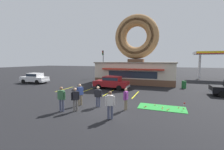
# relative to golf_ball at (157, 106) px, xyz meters

# --- Properties ---
(ground_plane) EXTENTS (160.00, 160.00, 0.00)m
(ground_plane) POSITION_rel_golf_ball_xyz_m (-3.89, -1.42, -0.05)
(ground_plane) COLOR black
(donut_shop_building) EXTENTS (12.30, 6.75, 10.96)m
(donut_shop_building) POSITION_rel_golf_ball_xyz_m (-4.20, 12.53, 3.69)
(donut_shop_building) COLOR brown
(donut_shop_building) RESTS_ON ground
(putting_mat) EXTENTS (3.45, 1.57, 0.03)m
(putting_mat) POSITION_rel_golf_ball_xyz_m (0.35, -0.16, -0.04)
(putting_mat) COLOR green
(putting_mat) RESTS_ON ground
(mini_donut_near_left) EXTENTS (0.13, 0.13, 0.04)m
(mini_donut_near_left) POSITION_rel_golf_ball_xyz_m (1.54, 0.17, -0.00)
(mini_donut_near_left) COLOR #D17F47
(mini_donut_near_left) RESTS_ON putting_mat
(mini_donut_near_right) EXTENTS (0.13, 0.13, 0.04)m
(mini_donut_near_right) POSITION_rel_golf_ball_xyz_m (-0.17, 0.29, -0.00)
(mini_donut_near_right) COLOR #D17F47
(mini_donut_near_right) RESTS_ON putting_mat
(mini_donut_mid_left) EXTENTS (0.13, 0.13, 0.04)m
(mini_donut_mid_left) POSITION_rel_golf_ball_xyz_m (0.41, -0.04, -0.00)
(mini_donut_mid_left) COLOR #E5C666
(mini_donut_mid_left) RESTS_ON putting_mat
(mini_donut_mid_centre) EXTENTS (0.13, 0.13, 0.04)m
(mini_donut_mid_centre) POSITION_rel_golf_ball_xyz_m (0.85, -0.38, -0.00)
(mini_donut_mid_centre) COLOR #A5724C
(mini_donut_mid_centre) RESTS_ON putting_mat
(mini_donut_mid_right) EXTENTS (0.13, 0.13, 0.04)m
(mini_donut_mid_right) POSITION_rel_golf_ball_xyz_m (-0.88, -0.52, -0.00)
(mini_donut_mid_right) COLOR brown
(mini_donut_mid_right) RESTS_ON putting_mat
(mini_donut_far_left) EXTENTS (0.13, 0.13, 0.04)m
(mini_donut_far_left) POSITION_rel_golf_ball_xyz_m (-0.81, -0.34, -0.00)
(mini_donut_far_left) COLOR brown
(mini_donut_far_left) RESTS_ON putting_mat
(mini_donut_far_centre) EXTENTS (0.13, 0.13, 0.04)m
(mini_donut_far_centre) POSITION_rel_golf_ball_xyz_m (0.40, -0.45, -0.00)
(mini_donut_far_centre) COLOR #D17F47
(mini_donut_far_centre) RESTS_ON putting_mat
(mini_donut_far_right) EXTENTS (0.13, 0.13, 0.04)m
(mini_donut_far_right) POSITION_rel_golf_ball_xyz_m (0.75, -0.64, -0.00)
(mini_donut_far_right) COLOR #D17F47
(mini_donut_far_right) RESTS_ON putting_mat
(mini_donut_extra) EXTENTS (0.13, 0.13, 0.04)m
(mini_donut_extra) POSITION_rel_golf_ball_xyz_m (1.88, 0.09, -0.00)
(mini_donut_extra) COLOR brown
(mini_donut_extra) RESTS_ON putting_mat
(golf_ball) EXTENTS (0.04, 0.04, 0.04)m
(golf_ball) POSITION_rel_golf_ball_xyz_m (0.00, 0.00, 0.00)
(golf_ball) COLOR white
(golf_ball) RESTS_ON putting_mat
(putting_flag_pin) EXTENTS (0.13, 0.01, 0.55)m
(putting_flag_pin) POSITION_rel_golf_ball_xyz_m (1.86, -0.18, 0.39)
(putting_flag_pin) COLOR silver
(putting_flag_pin) RESTS_ON putting_mat
(car_red) EXTENTS (4.59, 2.04, 1.60)m
(car_red) POSITION_rel_golf_ball_xyz_m (-5.98, 5.89, 0.82)
(car_red) COLOR maroon
(car_red) RESTS_ON ground
(car_white) EXTENTS (4.61, 2.09, 1.60)m
(car_white) POSITION_rel_golf_ball_xyz_m (-19.28, 6.22, 0.82)
(car_white) COLOR silver
(car_white) RESTS_ON ground
(pedestrian_blue_sweater_man) EXTENTS (0.60, 0.26, 1.60)m
(pedestrian_blue_sweater_man) POSITION_rel_golf_ball_xyz_m (-4.30, -1.57, 0.83)
(pedestrian_blue_sweater_man) COLOR #474C66
(pedestrian_blue_sweater_man) RESTS_ON ground
(pedestrian_hooded_kid) EXTENTS (0.40, 0.52, 1.73)m
(pedestrian_hooded_kid) POSITION_rel_golf_ball_xyz_m (-5.82, -1.72, 0.91)
(pedestrian_hooded_kid) COLOR #7F7056
(pedestrian_hooded_kid) RESTS_ON ground
(pedestrian_leather_jacket_man) EXTENTS (0.28, 0.59, 1.58)m
(pedestrian_leather_jacket_man) POSITION_rel_golf_ball_xyz_m (-2.10, -1.52, 0.82)
(pedestrian_leather_jacket_man) COLOR #7F7056
(pedestrian_leather_jacket_man) RESTS_ON ground
(pedestrian_clipboard_woman) EXTENTS (0.56, 0.36, 1.73)m
(pedestrian_clipboard_woman) POSITION_rel_golf_ball_xyz_m (-2.55, -3.53, 0.92)
(pedestrian_clipboard_woman) COLOR #474C66
(pedestrian_clipboard_woman) RESTS_ON ground
(pedestrian_beanie_man) EXTENTS (0.44, 0.46, 1.67)m
(pedestrian_beanie_man) POSITION_rel_golf_ball_xyz_m (-5.37, -3.03, 0.88)
(pedestrian_beanie_man) COLOR slate
(pedestrian_beanie_man) RESTS_ON ground
(pedestrian_crossing_woman) EXTENTS (0.59, 0.30, 1.76)m
(pedestrian_crossing_woman) POSITION_rel_golf_ball_xyz_m (-6.24, -3.42, 0.93)
(pedestrian_crossing_woman) COLOR #474C66
(pedestrian_crossing_woman) RESTS_ON ground
(trash_bin) EXTENTS (0.57, 0.57, 0.97)m
(trash_bin) POSITION_rel_golf_ball_xyz_m (2.74, 9.45, 0.45)
(trash_bin) COLOR #1E662D
(trash_bin) RESTS_ON ground
(traffic_light_pole) EXTENTS (0.28, 0.47, 5.80)m
(traffic_light_pole) POSITION_rel_golf_ball_xyz_m (-12.23, 17.49, 3.66)
(traffic_light_pole) COLOR #595B60
(traffic_light_pole) RESTS_ON ground
(gas_station_canopy) EXTENTS (9.00, 4.46, 5.30)m
(gas_station_canopy) POSITION_rel_golf_ball_xyz_m (10.00, 21.29, 4.81)
(gas_station_canopy) COLOR silver
(gas_station_canopy) RESTS_ON ground
(parking_stripe_far_left) EXTENTS (0.12, 3.60, 0.01)m
(parking_stripe_far_left) POSITION_rel_golf_ball_xyz_m (-11.40, 3.58, -0.05)
(parking_stripe_far_left) COLOR yellow
(parking_stripe_far_left) RESTS_ON ground
(parking_stripe_left) EXTENTS (0.12, 3.60, 0.01)m
(parking_stripe_left) POSITION_rel_golf_ball_xyz_m (-8.40, 3.58, -0.05)
(parking_stripe_left) COLOR yellow
(parking_stripe_left) RESTS_ON ground
(parking_stripe_mid_left) EXTENTS (0.12, 3.60, 0.01)m
(parking_stripe_mid_left) POSITION_rel_golf_ball_xyz_m (-5.40, 3.58, -0.05)
(parking_stripe_mid_left) COLOR yellow
(parking_stripe_mid_left) RESTS_ON ground
(parking_stripe_centre) EXTENTS (0.12, 3.60, 0.01)m
(parking_stripe_centre) POSITION_rel_golf_ball_xyz_m (-2.40, 3.58, -0.05)
(parking_stripe_centre) COLOR yellow
(parking_stripe_centre) RESTS_ON ground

